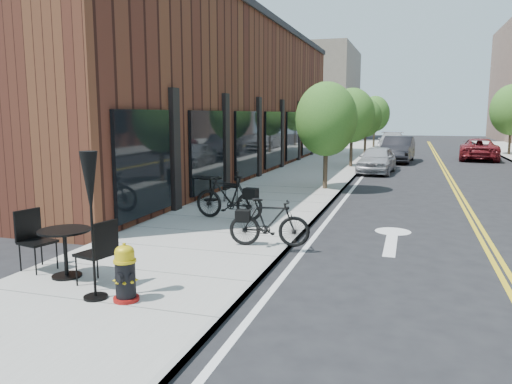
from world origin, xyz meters
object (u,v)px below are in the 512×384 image
(bicycle_right, at_px, (269,222))
(parked_car_c, at_px, (392,142))
(fire_hydrant, at_px, (125,274))
(parked_car_a, at_px, (377,160))
(parked_car_b, at_px, (398,149))
(bistro_set_c, at_px, (210,185))
(patio_umbrella, at_px, (90,194))
(parked_car_far, at_px, (479,149))
(bicycle_left, at_px, (229,197))
(bistro_set_b, at_px, (65,246))

(bicycle_right, relative_size, parked_car_c, 0.33)
(fire_hydrant, xyz_separation_m, parked_car_a, (2.32, 18.23, 0.12))
(parked_car_b, bearing_deg, fire_hydrant, -92.67)
(bistro_set_c, height_order, patio_umbrella, patio_umbrella)
(patio_umbrella, distance_m, parked_car_far, 28.45)
(bicycle_left, xyz_separation_m, parked_car_b, (3.66, 18.51, 0.06))
(bicycle_left, relative_size, parked_car_c, 0.38)
(parked_car_b, bearing_deg, parked_car_far, 36.25)
(parked_car_b, bearing_deg, patio_umbrella, -93.76)
(bistro_set_c, bearing_deg, fire_hydrant, -88.56)
(bistro_set_c, distance_m, parked_car_a, 10.91)
(fire_hydrant, distance_m, bicycle_left, 5.77)
(fire_hydrant, xyz_separation_m, bistro_set_b, (-1.52, 0.65, 0.12))
(bicycle_left, xyz_separation_m, parked_car_a, (2.86, 12.49, -0.04))
(patio_umbrella, xyz_separation_m, parked_car_a, (2.80, 18.29, -1.02))
(bicycle_left, bearing_deg, bistro_set_c, -141.21)
(bicycle_right, xyz_separation_m, parked_car_b, (1.96, 20.75, 0.13))
(bicycle_left, xyz_separation_m, parked_car_far, (8.36, 21.40, -0.03))
(bicycle_left, relative_size, bistro_set_c, 1.07)
(bistro_set_b, relative_size, parked_car_c, 0.40)
(bistro_set_c, bearing_deg, patio_umbrella, -91.80)
(parked_car_a, height_order, parked_car_far, parked_car_far)
(fire_hydrant, height_order, patio_umbrella, patio_umbrella)
(fire_hydrant, relative_size, bicycle_right, 0.52)
(bicycle_right, relative_size, bistro_set_b, 0.83)
(bistro_set_b, bearing_deg, parked_car_a, 91.37)
(bistro_set_c, bearing_deg, bistro_set_b, -98.52)
(parked_car_b, xyz_separation_m, parked_car_far, (4.70, 2.89, -0.09))
(bistro_set_c, distance_m, parked_car_far, 21.33)
(fire_hydrant, relative_size, parked_car_far, 0.18)
(fire_hydrant, bearing_deg, parked_car_b, 102.85)
(parked_car_c, bearing_deg, bicycle_right, -94.87)
(bistro_set_b, height_order, parked_car_b, parked_car_b)
(bicycle_left, bearing_deg, parked_car_a, 174.39)
(fire_hydrant, relative_size, parked_car_c, 0.17)
(bistro_set_b, relative_size, patio_umbrella, 0.92)
(patio_umbrella, height_order, parked_car_c, patio_umbrella)
(bistro_set_b, height_order, patio_umbrella, patio_umbrella)
(bicycle_right, distance_m, bistro_set_b, 3.92)
(parked_car_far, bearing_deg, bicycle_right, 79.29)
(patio_umbrella, height_order, parked_car_far, patio_umbrella)
(bicycle_left, bearing_deg, parked_car_b, 176.11)
(bicycle_left, relative_size, parked_car_a, 0.50)
(bistro_set_c, bearing_deg, parked_car_b, 59.29)
(bistro_set_b, xyz_separation_m, parked_car_b, (4.64, 23.61, 0.10))
(fire_hydrant, distance_m, bicycle_right, 3.69)
(bicycle_left, xyz_separation_m, bicycle_right, (1.71, -2.23, -0.07))
(bicycle_right, distance_m, bistro_set_c, 5.74)
(fire_hydrant, distance_m, bistro_set_c, 8.51)
(parked_car_c, bearing_deg, fire_hydrant, -96.64)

